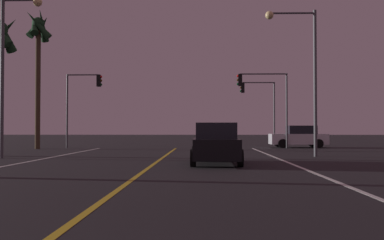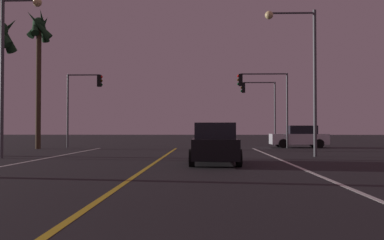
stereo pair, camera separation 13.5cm
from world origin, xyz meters
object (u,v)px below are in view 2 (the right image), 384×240
at_px(car_crossing_side, 299,137).
at_px(traffic_light_far_right, 259,98).
at_px(street_lamp_right_far, 302,62).
at_px(street_lamp_left_mid, 11,56).
at_px(traffic_light_near_left, 84,94).
at_px(palm_tree_left_far, 39,40).
at_px(car_lead_same_lane, 215,144).
at_px(traffic_light_near_right, 263,92).

bearing_deg(car_crossing_side, traffic_light_far_right, -60.02).
xyz_separation_m(car_crossing_side, street_lamp_right_far, (-2.18, -10.56, 4.13)).
bearing_deg(street_lamp_left_mid, traffic_light_far_right, 49.24).
height_order(traffic_light_near_left, palm_tree_left_far, palm_tree_left_far).
relative_size(traffic_light_far_right, street_lamp_left_mid, 0.70).
height_order(traffic_light_far_right, street_lamp_left_mid, street_lamp_left_mid).
height_order(car_lead_same_lane, car_crossing_side, same).
xyz_separation_m(street_lamp_left_mid, street_lamp_right_far, (14.72, 1.65, -0.11)).
bearing_deg(traffic_light_far_right, street_lamp_right_far, 91.45).
xyz_separation_m(traffic_light_near_left, street_lamp_left_mid, (-0.39, -11.14, 0.93)).
distance_m(car_crossing_side, traffic_light_near_left, 16.88).
relative_size(traffic_light_near_right, traffic_light_far_right, 1.01).
bearing_deg(car_lead_same_lane, traffic_light_far_right, -12.42).
height_order(car_crossing_side, street_lamp_right_far, street_lamp_right_far).
distance_m(car_lead_same_lane, street_lamp_right_far, 7.83).
bearing_deg(traffic_light_far_right, car_crossing_side, 119.98).
bearing_deg(traffic_light_near_left, car_crossing_side, 3.69).
distance_m(traffic_light_near_right, traffic_light_far_right, 5.51).
bearing_deg(street_lamp_right_far, car_lead_same_lane, 44.87).
distance_m(traffic_light_far_right, palm_tree_left_far, 18.64).
height_order(car_lead_same_lane, traffic_light_far_right, traffic_light_far_right).
relative_size(car_crossing_side, traffic_light_near_right, 0.76).
bearing_deg(street_lamp_right_far, traffic_light_near_left, -33.51).
height_order(car_crossing_side, traffic_light_far_right, traffic_light_far_right).
relative_size(car_lead_same_lane, palm_tree_left_far, 0.43).
height_order(car_crossing_side, traffic_light_near_left, traffic_light_near_left).
distance_m(car_crossing_side, traffic_light_far_right, 6.10).
bearing_deg(street_lamp_right_far, street_lamp_left_mid, 6.39).
distance_m(traffic_light_near_right, traffic_light_near_left, 13.60).
distance_m(car_crossing_side, street_lamp_right_far, 11.54).
relative_size(traffic_light_near_left, street_lamp_right_far, 0.73).
xyz_separation_m(car_crossing_side, street_lamp_left_mid, (-16.90, -12.21, 4.24)).
distance_m(car_lead_same_lane, street_lamp_left_mid, 11.29).
xyz_separation_m(car_lead_same_lane, car_crossing_side, (6.90, 15.25, 0.00)).
bearing_deg(street_lamp_right_far, traffic_light_far_right, -88.55).
xyz_separation_m(car_lead_same_lane, street_lamp_left_mid, (-10.01, 3.05, 4.24)).
bearing_deg(palm_tree_left_far, street_lamp_right_far, -24.55).
distance_m(traffic_light_near_right, street_lamp_right_far, 9.55).
height_order(car_lead_same_lane, traffic_light_near_right, traffic_light_near_right).
xyz_separation_m(traffic_light_near_right, traffic_light_far_right, (0.36, 5.50, -0.07)).
xyz_separation_m(car_lead_same_lane, traffic_light_near_left, (-9.62, 14.19, 3.32)).
bearing_deg(palm_tree_left_far, traffic_light_near_right, 5.74).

